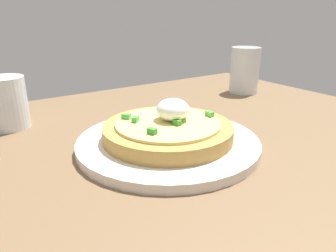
{
  "coord_description": "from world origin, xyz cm",
  "views": [
    {
      "loc": [
        -20.35,
        -42.22,
        22.66
      ],
      "look_at": [
        4.49,
        -5.48,
        6.34
      ],
      "focal_mm": 33.88,
      "sensor_mm": 36.0,
      "label": 1
    }
  ],
  "objects_px": {
    "cup_near": "(6,105)",
    "cup_far": "(245,71)",
    "plate": "(168,143)",
    "pizza": "(168,129)"
  },
  "relations": [
    {
      "from": "plate",
      "to": "cup_far",
      "type": "xyz_separation_m",
      "value": [
        0.35,
        0.18,
        0.05
      ]
    },
    {
      "from": "cup_near",
      "to": "cup_far",
      "type": "distance_m",
      "value": 0.54
    },
    {
      "from": "cup_near",
      "to": "cup_far",
      "type": "bearing_deg",
      "value": -5.56
    },
    {
      "from": "plate",
      "to": "cup_near",
      "type": "distance_m",
      "value": 0.3
    },
    {
      "from": "pizza",
      "to": "cup_far",
      "type": "distance_m",
      "value": 0.39
    },
    {
      "from": "cup_near",
      "to": "cup_far",
      "type": "height_order",
      "value": "cup_far"
    },
    {
      "from": "plate",
      "to": "cup_far",
      "type": "distance_m",
      "value": 0.39
    },
    {
      "from": "pizza",
      "to": "cup_near",
      "type": "bearing_deg",
      "value": 129.12
    },
    {
      "from": "cup_far",
      "to": "plate",
      "type": "bearing_deg",
      "value": -153.16
    },
    {
      "from": "pizza",
      "to": "cup_far",
      "type": "xyz_separation_m",
      "value": [
        0.35,
        0.18,
        0.03
      ]
    }
  ]
}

